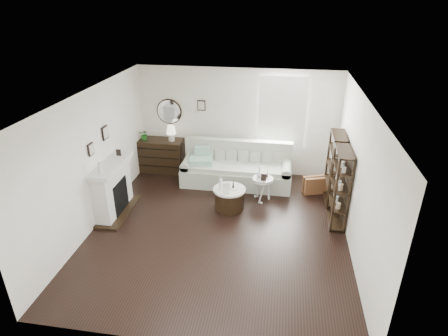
% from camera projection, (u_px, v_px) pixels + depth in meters
% --- Properties ---
extents(room, '(5.50, 5.50, 5.50)m').
position_uv_depth(room, '(267.00, 115.00, 9.14)').
color(room, black).
rests_on(room, ground).
extents(fireplace, '(0.50, 1.40, 1.84)m').
position_uv_depth(fireplace, '(113.00, 190.00, 7.89)').
color(fireplace, silver).
rests_on(fireplace, ground).
extents(shelf_unit_far, '(0.30, 0.80, 1.60)m').
position_uv_depth(shelf_unit_far, '(335.00, 168.00, 8.23)').
color(shelf_unit_far, black).
rests_on(shelf_unit_far, ground).
extents(shelf_unit_near, '(0.30, 0.80, 1.60)m').
position_uv_depth(shelf_unit_near, '(340.00, 188.00, 7.43)').
color(shelf_unit_near, black).
rests_on(shelf_unit_near, ground).
extents(sofa, '(2.65, 0.92, 1.03)m').
position_uv_depth(sofa, '(237.00, 170.00, 9.22)').
color(sofa, '#A2AA97').
rests_on(sofa, ground).
extents(quilt, '(0.62, 0.54, 0.14)m').
position_uv_depth(quilt, '(201.00, 160.00, 9.11)').
color(quilt, '#268D67').
rests_on(quilt, sofa).
extents(suitcase, '(0.65, 0.40, 0.41)m').
position_uv_depth(suitcase, '(316.00, 185.00, 8.80)').
color(suitcase, brown).
rests_on(suitcase, ground).
extents(dresser, '(1.29, 0.55, 0.86)m').
position_uv_depth(dresser, '(159.00, 155.00, 9.83)').
color(dresser, black).
rests_on(dresser, ground).
extents(table_lamp, '(0.27, 0.27, 0.40)m').
position_uv_depth(table_lamp, '(171.00, 133.00, 9.50)').
color(table_lamp, beige).
rests_on(table_lamp, dresser).
extents(potted_plant, '(0.26, 0.23, 0.28)m').
position_uv_depth(potted_plant, '(144.00, 135.00, 9.58)').
color(potted_plant, '#1B5D1A').
rests_on(potted_plant, dresser).
extents(drum_table, '(0.70, 0.70, 0.49)m').
position_uv_depth(drum_table, '(229.00, 199.00, 8.14)').
color(drum_table, black).
rests_on(drum_table, ground).
extents(pedestal_table, '(0.47, 0.47, 0.57)m').
position_uv_depth(pedestal_table, '(263.00, 180.00, 8.35)').
color(pedestal_table, silver).
rests_on(pedestal_table, ground).
extents(eiffel_drum, '(0.13, 0.13, 0.20)m').
position_uv_depth(eiffel_drum, '(233.00, 184.00, 8.03)').
color(eiffel_drum, black).
rests_on(eiffel_drum, drum_table).
extents(bottle_drum, '(0.07, 0.07, 0.31)m').
position_uv_depth(bottle_drum, '(221.00, 183.00, 7.93)').
color(bottle_drum, silver).
rests_on(bottle_drum, drum_table).
extents(card_frame_drum, '(0.17, 0.07, 0.22)m').
position_uv_depth(card_frame_drum, '(226.00, 188.00, 7.84)').
color(card_frame_drum, silver).
rests_on(card_frame_drum, drum_table).
extents(eiffel_ped, '(0.11, 0.11, 0.17)m').
position_uv_depth(eiffel_ped, '(267.00, 174.00, 8.30)').
color(eiffel_ped, black).
rests_on(eiffel_ped, pedestal_table).
extents(flask_ped, '(0.14, 0.14, 0.26)m').
position_uv_depth(flask_ped, '(259.00, 172.00, 8.30)').
color(flask_ped, silver).
rests_on(flask_ped, pedestal_table).
extents(card_frame_ped, '(0.12, 0.05, 0.15)m').
position_uv_depth(card_frame_ped, '(264.00, 177.00, 8.18)').
color(card_frame_ped, black).
rests_on(card_frame_ped, pedestal_table).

